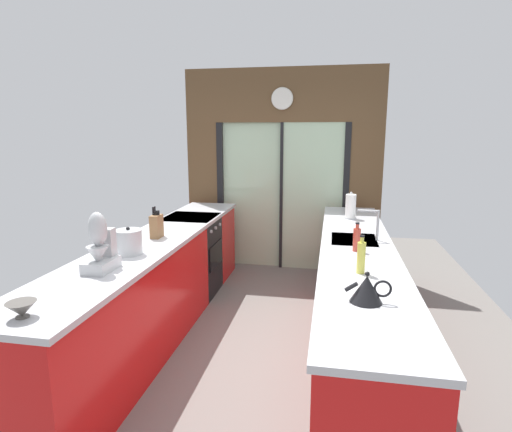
{
  "coord_description": "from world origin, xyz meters",
  "views": [
    {
      "loc": [
        0.68,
        -3.16,
        1.87
      ],
      "look_at": [
        -0.05,
        0.73,
        1.06
      ],
      "focal_mm": 28.91,
      "sensor_mm": 36.0,
      "label": 1
    }
  ],
  "objects_px": {
    "oven_range": "(192,255)",
    "mixing_bowl": "(22,309)",
    "stand_mixer": "(100,248)",
    "soap_bottle_far": "(357,239)",
    "paper_towel_roll": "(351,207)",
    "soap_bottle_near": "(361,257)",
    "knife_block": "(157,226)",
    "kettle": "(367,289)",
    "stock_pot": "(129,242)"
  },
  "relations": [
    {
      "from": "oven_range",
      "to": "kettle",
      "type": "distance_m",
      "value": 2.84
    },
    {
      "from": "mixing_bowl",
      "to": "paper_towel_roll",
      "type": "relative_size",
      "value": 0.51
    },
    {
      "from": "stock_pot",
      "to": "soap_bottle_far",
      "type": "distance_m",
      "value": 1.83
    },
    {
      "from": "stand_mixer",
      "to": "mixing_bowl",
      "type": "bearing_deg",
      "value": -90.0
    },
    {
      "from": "mixing_bowl",
      "to": "soap_bottle_near",
      "type": "xyz_separation_m",
      "value": [
        1.78,
        1.04,
        0.07
      ]
    },
    {
      "from": "stock_pot",
      "to": "kettle",
      "type": "distance_m",
      "value": 1.89
    },
    {
      "from": "stock_pot",
      "to": "soap_bottle_near",
      "type": "xyz_separation_m",
      "value": [
        1.78,
        -0.13,
        0.02
      ]
    },
    {
      "from": "soap_bottle_far",
      "to": "paper_towel_roll",
      "type": "height_order",
      "value": "paper_towel_roll"
    },
    {
      "from": "soap_bottle_near",
      "to": "soap_bottle_far",
      "type": "xyz_separation_m",
      "value": [
        0.0,
        0.55,
        -0.02
      ]
    },
    {
      "from": "stock_pot",
      "to": "paper_towel_roll",
      "type": "xyz_separation_m",
      "value": [
        1.78,
        1.73,
        0.04
      ]
    },
    {
      "from": "oven_range",
      "to": "kettle",
      "type": "relative_size",
      "value": 3.5
    },
    {
      "from": "mixing_bowl",
      "to": "stand_mixer",
      "type": "xyz_separation_m",
      "value": [
        0.0,
        0.76,
        0.12
      ]
    },
    {
      "from": "oven_range",
      "to": "paper_towel_roll",
      "type": "xyz_separation_m",
      "value": [
        1.8,
        0.23,
        0.6
      ]
    },
    {
      "from": "kettle",
      "to": "paper_towel_roll",
      "type": "xyz_separation_m",
      "value": [
        -0.0,
        2.36,
        0.06
      ]
    },
    {
      "from": "mixing_bowl",
      "to": "knife_block",
      "type": "height_order",
      "value": "knife_block"
    },
    {
      "from": "stand_mixer",
      "to": "stock_pot",
      "type": "height_order",
      "value": "stand_mixer"
    },
    {
      "from": "stock_pot",
      "to": "kettle",
      "type": "xyz_separation_m",
      "value": [
        1.78,
        -0.63,
        -0.02
      ]
    },
    {
      "from": "knife_block",
      "to": "stand_mixer",
      "type": "bearing_deg",
      "value": -89.99
    },
    {
      "from": "knife_block",
      "to": "soap_bottle_far",
      "type": "xyz_separation_m",
      "value": [
        1.78,
        -0.12,
        -0.01
      ]
    },
    {
      "from": "stock_pot",
      "to": "soap_bottle_near",
      "type": "relative_size",
      "value": 0.83
    },
    {
      "from": "knife_block",
      "to": "paper_towel_roll",
      "type": "height_order",
      "value": "paper_towel_roll"
    },
    {
      "from": "stand_mixer",
      "to": "paper_towel_roll",
      "type": "distance_m",
      "value": 2.78
    },
    {
      "from": "oven_range",
      "to": "soap_bottle_far",
      "type": "distance_m",
      "value": 2.18
    },
    {
      "from": "oven_range",
      "to": "soap_bottle_far",
      "type": "relative_size",
      "value": 3.87
    },
    {
      "from": "oven_range",
      "to": "stock_pot",
      "type": "distance_m",
      "value": 1.6
    },
    {
      "from": "mixing_bowl",
      "to": "soap_bottle_near",
      "type": "distance_m",
      "value": 2.06
    },
    {
      "from": "oven_range",
      "to": "paper_towel_roll",
      "type": "bearing_deg",
      "value": 7.31
    },
    {
      "from": "mixing_bowl",
      "to": "soap_bottle_far",
      "type": "height_order",
      "value": "soap_bottle_far"
    },
    {
      "from": "paper_towel_roll",
      "to": "soap_bottle_near",
      "type": "bearing_deg",
      "value": -90.0
    },
    {
      "from": "stand_mixer",
      "to": "paper_towel_roll",
      "type": "relative_size",
      "value": 1.39
    },
    {
      "from": "oven_range",
      "to": "stand_mixer",
      "type": "relative_size",
      "value": 2.19
    },
    {
      "from": "oven_range",
      "to": "mixing_bowl",
      "type": "bearing_deg",
      "value": -89.6
    },
    {
      "from": "kettle",
      "to": "soap_bottle_far",
      "type": "distance_m",
      "value": 1.05
    },
    {
      "from": "mixing_bowl",
      "to": "stand_mixer",
      "type": "height_order",
      "value": "stand_mixer"
    },
    {
      "from": "knife_block",
      "to": "mixing_bowl",
      "type": "bearing_deg",
      "value": -90.0
    },
    {
      "from": "stand_mixer",
      "to": "soap_bottle_far",
      "type": "relative_size",
      "value": 1.77
    },
    {
      "from": "oven_range",
      "to": "knife_block",
      "type": "xyz_separation_m",
      "value": [
        0.02,
        -0.97,
        0.57
      ]
    },
    {
      "from": "oven_range",
      "to": "kettle",
      "type": "height_order",
      "value": "kettle"
    },
    {
      "from": "oven_range",
      "to": "knife_block",
      "type": "height_order",
      "value": "knife_block"
    },
    {
      "from": "stand_mixer",
      "to": "soap_bottle_near",
      "type": "xyz_separation_m",
      "value": [
        1.78,
        0.27,
        -0.05
      ]
    },
    {
      "from": "mixing_bowl",
      "to": "soap_bottle_far",
      "type": "bearing_deg",
      "value": 41.63
    },
    {
      "from": "stock_pot",
      "to": "stand_mixer",
      "type": "bearing_deg",
      "value": -90.0
    },
    {
      "from": "knife_block",
      "to": "kettle",
      "type": "xyz_separation_m",
      "value": [
        1.78,
        -1.16,
        -0.03
      ]
    },
    {
      "from": "kettle",
      "to": "soap_bottle_far",
      "type": "bearing_deg",
      "value": 90.09
    },
    {
      "from": "oven_range",
      "to": "stand_mixer",
      "type": "height_order",
      "value": "stand_mixer"
    },
    {
      "from": "knife_block",
      "to": "stock_pot",
      "type": "distance_m",
      "value": 0.53
    },
    {
      "from": "mixing_bowl",
      "to": "knife_block",
      "type": "relative_size",
      "value": 0.53
    },
    {
      "from": "mixing_bowl",
      "to": "stock_pot",
      "type": "bearing_deg",
      "value": 90.0
    },
    {
      "from": "oven_range",
      "to": "paper_towel_roll",
      "type": "relative_size",
      "value": 3.04
    },
    {
      "from": "paper_towel_roll",
      "to": "stand_mixer",
      "type": "bearing_deg",
      "value": -129.81
    }
  ]
}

